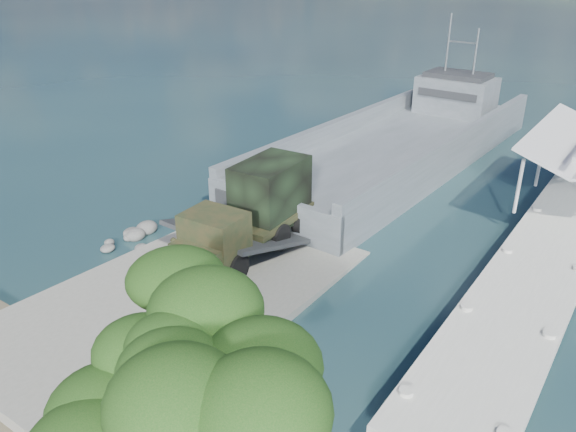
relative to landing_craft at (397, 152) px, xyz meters
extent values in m
plane|color=#1C3845|center=(0.01, -22.07, -0.89)|extent=(1400.00, 1400.00, 0.00)
cube|color=gray|center=(0.01, -23.07, -0.64)|extent=(10.00, 18.00, 0.50)
cube|color=beige|center=(13.01, -4.07, 0.11)|extent=(4.00, 44.00, 0.50)
cube|color=#4D565B|center=(0.01, 0.24, -0.42)|extent=(10.67, 31.48, 2.59)
cube|color=#4D565B|center=(-4.34, 0.43, 1.49)|extent=(1.97, 31.11, 1.35)
cube|color=#4D565B|center=(4.36, 0.05, 1.49)|extent=(1.97, 31.11, 1.35)
cube|color=#4D565B|center=(-0.66, -15.20, 0.15)|extent=(9.34, 0.82, 2.70)
cube|color=#4D565B|center=(0.46, 10.60, 2.43)|extent=(6.40, 4.41, 3.11)
cube|color=#292B2D|center=(0.46, 10.60, 4.19)|extent=(5.32, 3.54, 0.41)
cylinder|color=#989B9E|center=(-0.78, 10.65, 6.58)|extent=(0.17, 0.17, 5.18)
cylinder|color=#989B9E|center=(1.70, 10.54, 6.06)|extent=(0.17, 0.17, 4.15)
cylinder|color=black|center=(-1.03, -21.02, 0.33)|extent=(0.57, 1.46, 1.43)
cylinder|color=black|center=(1.50, -20.88, 0.33)|extent=(0.57, 1.46, 1.43)
cylinder|color=black|center=(-1.23, -17.27, 0.33)|extent=(0.57, 1.46, 1.43)
cylinder|color=black|center=(1.30, -17.14, 0.33)|extent=(0.57, 1.46, 1.43)
cylinder|color=black|center=(-1.34, -15.07, 0.33)|extent=(0.57, 1.46, 1.43)
cylinder|color=black|center=(1.19, -14.94, 0.33)|extent=(0.57, 1.46, 1.43)
cube|color=black|center=(0.07, -17.87, 0.49)|extent=(2.86, 8.49, 0.28)
cube|color=black|center=(0.23, -20.84, 1.65)|extent=(2.87, 2.35, 2.20)
cube|color=black|center=(0.29, -22.16, 1.10)|extent=(2.58, 1.12, 1.10)
cube|color=black|center=(-0.01, -16.33, 0.88)|extent=(3.02, 5.21, 0.39)
cube|color=black|center=(-0.02, -16.11, 2.48)|extent=(2.86, 4.32, 2.76)
cube|color=#292B2D|center=(0.32, -22.71, 0.44)|extent=(2.77, 0.42, 0.33)
imported|color=black|center=(-1.22, -22.14, 0.41)|extent=(0.65, 0.49, 1.61)
ellipsoid|color=#143C10|center=(9.09, -31.40, 4.89)|extent=(5.78, 5.36, 2.48)
ellipsoid|color=#143C10|center=(5.58, -28.31, 4.89)|extent=(2.89, 2.89, 1.65)
camera|label=1|loc=(16.42, -38.09, 13.49)|focal=35.00mm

